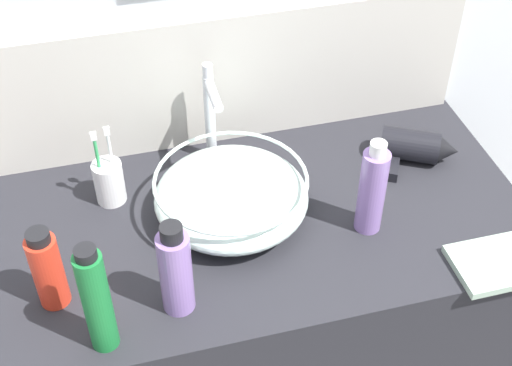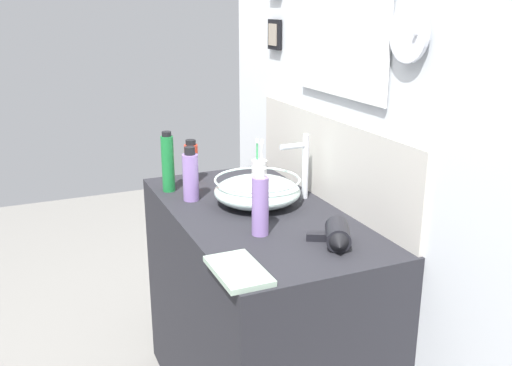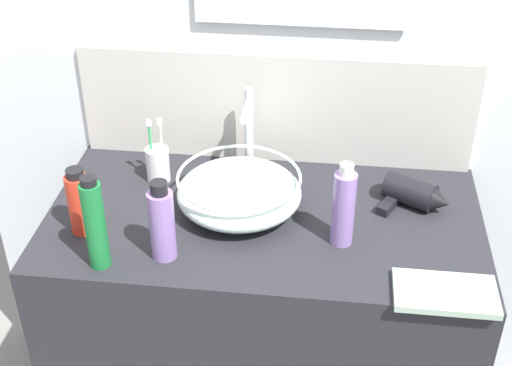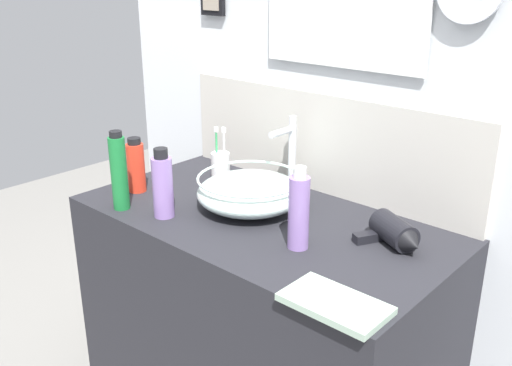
% 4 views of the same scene
% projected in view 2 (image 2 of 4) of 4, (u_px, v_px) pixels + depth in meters
% --- Properties ---
extents(vanity_counter, '(1.10, 0.58, 0.85)m').
position_uv_depth(vanity_counter, '(258.00, 317.00, 2.15)').
color(vanity_counter, '#232328').
rests_on(vanity_counter, ground).
extents(back_panel, '(1.79, 0.09, 2.35)m').
position_uv_depth(back_panel, '(339.00, 113.00, 2.05)').
color(back_panel, silver).
rests_on(back_panel, ground).
extents(glass_bowl_sink, '(0.32, 0.32, 0.10)m').
position_uv_depth(glass_bowl_sink, '(257.00, 191.00, 2.08)').
color(glass_bowl_sink, silver).
rests_on(glass_bowl_sink, vanity_counter).
extents(faucet, '(0.02, 0.12, 0.25)m').
position_uv_depth(faucet, '(303.00, 162.00, 2.12)').
color(faucet, silver).
rests_on(faucet, vanity_counter).
extents(hair_drier, '(0.20, 0.14, 0.07)m').
position_uv_depth(hair_drier, '(337.00, 236.00, 1.72)').
color(hair_drier, black).
rests_on(hair_drier, vanity_counter).
extents(toothbrush_cup, '(0.06, 0.06, 0.19)m').
position_uv_depth(toothbrush_cup, '(259.00, 171.00, 2.33)').
color(toothbrush_cup, white).
rests_on(toothbrush_cup, vanity_counter).
extents(soap_dispenser, '(0.05, 0.05, 0.22)m').
position_uv_depth(soap_dispenser, '(260.00, 205.00, 1.80)').
color(soap_dispenser, '#8C6BB2').
rests_on(soap_dispenser, vanity_counter).
extents(shampoo_bottle, '(0.06, 0.06, 0.18)m').
position_uv_depth(shampoo_bottle, '(191.00, 162.00, 2.34)').
color(shampoo_bottle, red).
rests_on(shampoo_bottle, vanity_counter).
extents(lotion_bottle, '(0.06, 0.06, 0.20)m').
position_uv_depth(lotion_bottle, '(191.00, 176.00, 2.12)').
color(lotion_bottle, '#8C6BB2').
rests_on(lotion_bottle, vanity_counter).
extents(spray_bottle, '(0.05, 0.05, 0.24)m').
position_uv_depth(spray_bottle, '(168.00, 163.00, 2.21)').
color(spray_bottle, '#197233').
rests_on(spray_bottle, vanity_counter).
extents(hand_towel, '(0.22, 0.13, 0.02)m').
position_uv_depth(hand_towel, '(238.00, 271.00, 1.56)').
color(hand_towel, '#99B29E').
rests_on(hand_towel, vanity_counter).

